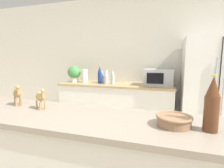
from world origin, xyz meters
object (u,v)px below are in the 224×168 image
Objects in this scene: potted_plant at (74,73)px; back_bottle_1 at (100,75)px; paper_towel_roll at (85,76)px; camel_figurine at (41,97)px; camel_figurine_second at (18,93)px; microwave at (158,77)px; back_bottle_3 at (106,77)px; refrigerator at (212,94)px; back_bottle_4 at (102,76)px; fruit_bowl at (174,120)px; back_bottle_0 at (113,77)px; wine_bottle at (212,105)px; back_bottle_2 at (107,76)px.

potted_plant is 0.98× the size of back_bottle_1.
camel_figurine is at bearing -72.25° from paper_towel_roll.
camel_figurine is 0.25m from camel_figurine_second.
paper_towel_roll is (0.23, 0.00, -0.05)m from potted_plant.
potted_plant reaches higher than microwave.
refrigerator is at bearing 0.67° from back_bottle_3.
back_bottle_4 is 1.27× the size of fruit_bowl.
back_bottle_1 is (-0.26, 0.04, 0.03)m from back_bottle_0.
back_bottle_1 is (-1.06, -0.04, 0.01)m from microwave.
back_bottle_4 is at bearing 91.74° from camel_figurine_second.
back_bottle_0 is (0.82, -0.06, -0.05)m from potted_plant.
wine_bottle is at bearing -46.51° from potted_plant.
back_bottle_0 is (0.59, -0.07, 0.00)m from paper_towel_roll.
back_bottle_3 is 1.92m from camel_figurine.
back_bottle_1 is at bearing 171.66° from back_bottle_0.
wine_bottle reaches higher than back_bottle_0.
fruit_bowl is at bearing -63.79° from back_bottle_0.
back_bottle_3 is 1.61× the size of camel_figurine.
microwave reaches higher than paper_towel_roll.
back_bottle_1 is 0.10m from back_bottle_4.
back_bottle_1 is at bearing -2.65° from potted_plant.
camel_figurine is at bearing -81.40° from back_bottle_4.
paper_towel_roll is at bearing 101.22° from camel_figurine_second.
back_bottle_1 reaches higher than camel_figurine.
paper_towel_roll is 2.72m from wine_bottle.
camel_figurine_second is at bearing -91.42° from back_bottle_2.
potted_plant is 2.19m from camel_figurine.
back_bottle_0 reaches higher than paper_towel_roll.
wine_bottle reaches higher than back_bottle_4.
back_bottle_1 is at bearing 178.35° from refrigerator.
wine_bottle reaches higher than back_bottle_3.
paper_towel_roll is 2.11m from camel_figurine.
potted_plant is 1.09× the size of wine_bottle.
microwave is at bearing -1.56° from back_bottle_2.
microwave is at bearing 0.28° from paper_towel_roll.
camel_figurine_second is (-0.05, -2.01, 0.04)m from back_bottle_2.
paper_towel_roll is 0.33m from back_bottle_1.
back_bottle_2 is 2.38m from fruit_bowl.
refrigerator is at bearing 51.24° from camel_figurine.
potted_plant is 1.89× the size of camel_figurine_second.
back_bottle_0 is 0.27m from back_bottle_1.
back_bottle_3 reaches higher than paper_towel_roll.
back_bottle_0 reaches higher than camel_figurine_second.
camel_figurine_second is at bearing -88.26° from back_bottle_4.
refrigerator is at bearing -1.65° from back_bottle_1.
wine_bottle is 1.74× the size of camel_figurine_second.
microwave is 1.06m from back_bottle_4.
camel_figurine is (-0.93, 0.05, 0.06)m from fruit_bowl.
back_bottle_2 is (0.67, 0.04, -0.04)m from potted_plant.
back_bottle_0 is at bearing 17.09° from back_bottle_3.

